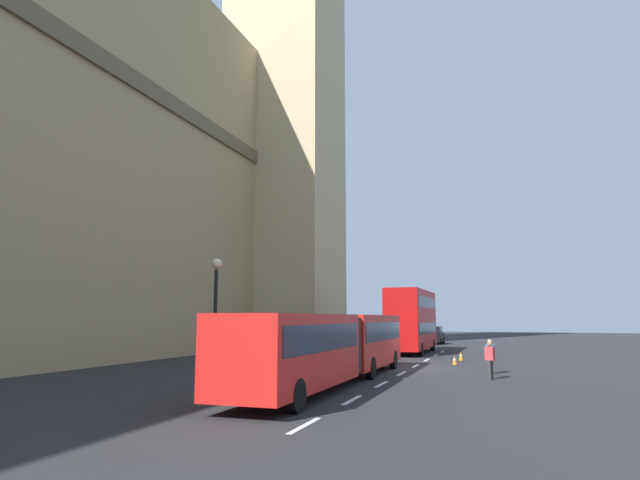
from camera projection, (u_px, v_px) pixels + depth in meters
name	position (u px, v px, depth m)	size (l,w,h in m)	color
ground_plane	(411.00, 368.00, 29.53)	(160.00, 160.00, 0.00)	#262628
lane_centre_marking	(409.00, 369.00, 28.98)	(34.40, 0.16, 0.01)	silver
articulated_bus	(333.00, 342.00, 23.02)	(17.74, 2.54, 2.90)	red
double_decker_bus	(412.00, 318.00, 42.65)	(10.55, 2.54, 4.90)	#B20F0F
sedan_lead	(434.00, 335.00, 57.16)	(4.40, 1.86, 1.85)	black
traffic_cone_west	(455.00, 360.00, 31.51)	(0.36, 0.36, 0.58)	black
traffic_cone_middle	(461.00, 356.00, 34.79)	(0.36, 0.36, 0.58)	black
street_lamp	(215.00, 311.00, 22.60)	(0.44, 0.44, 5.27)	black
pedestrian_near_cones	(490.00, 359.00, 24.33)	(0.38, 0.46, 1.69)	#333333
pedestrian_by_kerb	(490.00, 355.00, 26.75)	(0.46, 0.45, 1.69)	#726651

